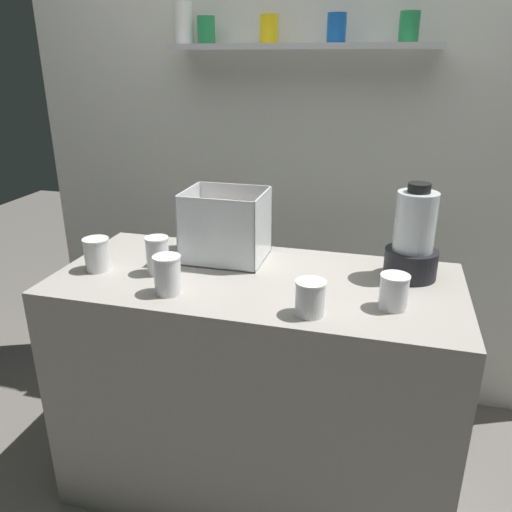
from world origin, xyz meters
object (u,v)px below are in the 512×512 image
at_px(blender_pitcher, 413,240).
at_px(juice_cup_beet_far_right, 394,294).
at_px(juice_cup_orange_left, 158,257).
at_px(juice_cup_carrot_right, 310,300).
at_px(carrot_display_bin, 225,237).
at_px(juice_cup_mango_middle, 168,277).
at_px(juice_cup_orange_far_left, 97,256).

bearing_deg(blender_pitcher, juice_cup_beet_far_right, -101.37).
distance_m(juice_cup_orange_left, juice_cup_carrot_right, 0.59).
height_order(carrot_display_bin, juice_cup_beet_far_right, carrot_display_bin).
bearing_deg(juice_cup_beet_far_right, carrot_display_bin, 157.11).
height_order(juice_cup_orange_left, juice_cup_mango_middle, juice_cup_orange_left).
xyz_separation_m(blender_pitcher, juice_cup_beet_far_right, (-0.05, -0.26, -0.09)).
relative_size(blender_pitcher, juice_cup_carrot_right, 3.10).
xyz_separation_m(juice_cup_orange_far_left, juice_cup_orange_left, (0.22, 0.03, 0.00)).
relative_size(juice_cup_orange_far_left, juice_cup_orange_left, 0.89).
height_order(blender_pitcher, juice_cup_orange_far_left, blender_pitcher).
bearing_deg(carrot_display_bin, juice_cup_orange_far_left, -150.38).
xyz_separation_m(blender_pitcher, juice_cup_mango_middle, (-0.75, -0.34, -0.08)).
bearing_deg(juice_cup_beet_far_right, blender_pitcher, 78.63).
bearing_deg(juice_cup_beet_far_right, juice_cup_orange_left, 175.48).
xyz_separation_m(juice_cup_orange_left, juice_cup_beet_far_right, (0.80, -0.06, -0.01)).
xyz_separation_m(blender_pitcher, juice_cup_orange_left, (-0.86, -0.20, -0.08)).
bearing_deg(juice_cup_orange_left, juice_cup_orange_far_left, -172.46).
bearing_deg(juice_cup_beet_far_right, juice_cup_orange_far_left, 178.09).
bearing_deg(juice_cup_mango_middle, juice_cup_orange_far_left, 160.61).
distance_m(juice_cup_orange_left, juice_cup_mango_middle, 0.18).
bearing_deg(juice_cup_beet_far_right, juice_cup_mango_middle, -173.53).
distance_m(carrot_display_bin, juice_cup_orange_left, 0.27).
height_order(juice_cup_orange_far_left, juice_cup_beet_far_right, juice_cup_orange_far_left).
bearing_deg(carrot_display_bin, juice_cup_beet_far_right, -22.89).
distance_m(juice_cup_mango_middle, juice_cup_carrot_right, 0.47).
relative_size(carrot_display_bin, juice_cup_beet_far_right, 2.72).
bearing_deg(juice_cup_carrot_right, juice_cup_orange_left, 163.27).
bearing_deg(carrot_display_bin, juice_cup_mango_middle, -102.96).
height_order(blender_pitcher, juice_cup_orange_left, blender_pitcher).
distance_m(carrot_display_bin, juice_cup_carrot_right, 0.54).
xyz_separation_m(carrot_display_bin, blender_pitcher, (0.67, -0.00, 0.05)).
distance_m(blender_pitcher, juice_cup_orange_left, 0.88).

